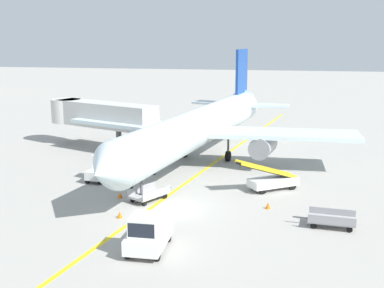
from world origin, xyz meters
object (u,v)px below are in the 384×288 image
(ground_crew_marshaller, at_px, (131,178))
(safety_cone_wingtip_right, at_px, (155,224))
(jet_bridge, at_px, (95,114))
(safety_cone_nose_right, at_px, (268,205))
(baggage_cart_empty_trailing, at_px, (149,194))
(pushback_tug, at_px, (148,234))
(safety_cone_nose_left, at_px, (120,195))
(airliner, at_px, (201,126))
(baggage_cart_loaded, at_px, (331,220))
(baggage_tug_near_wing, at_px, (99,169))
(ground_crew_wing_walker, at_px, (154,164))
(safety_cone_wingtip_left, at_px, (120,215))
(belt_loader_forward_hold, at_px, (272,180))

(ground_crew_marshaller, relative_size, safety_cone_wingtip_right, 3.86)
(safety_cone_wingtip_right, bearing_deg, jet_bridge, 120.83)
(safety_cone_nose_right, bearing_deg, baggage_cart_empty_trailing, 179.66)
(pushback_tug, bearing_deg, safety_cone_nose_left, 118.77)
(airliner, bearing_deg, baggage_cart_loaded, -52.59)
(ground_crew_marshaller, distance_m, safety_cone_wingtip_right, 8.23)
(baggage_tug_near_wing, relative_size, safety_cone_nose_left, 5.68)
(baggage_cart_empty_trailing, height_order, ground_crew_wing_walker, ground_crew_wing_walker)
(ground_crew_marshaller, height_order, safety_cone_nose_left, ground_crew_marshaller)
(jet_bridge, bearing_deg, safety_cone_nose_right, -39.87)
(safety_cone_nose_left, relative_size, safety_cone_wingtip_left, 1.00)
(baggage_cart_loaded, xyz_separation_m, safety_cone_nose_left, (-14.59, 2.73, -0.25))
(pushback_tug, distance_m, safety_cone_wingtip_left, 5.60)
(ground_crew_marshaller, bearing_deg, baggage_cart_empty_trailing, -47.94)
(baggage_cart_empty_trailing, bearing_deg, safety_cone_wingtip_right, -69.38)
(ground_crew_marshaller, bearing_deg, safety_cone_wingtip_left, -78.54)
(belt_loader_forward_hold, distance_m, ground_crew_marshaller, 10.71)
(pushback_tug, distance_m, safety_cone_nose_left, 9.59)
(baggage_cart_empty_trailing, bearing_deg, pushback_tug, -73.90)
(baggage_cart_empty_trailing, xyz_separation_m, safety_cone_wingtip_right, (1.84, -4.89, -0.25))
(safety_cone_wingtip_left, bearing_deg, safety_cone_nose_left, 109.36)
(baggage_tug_near_wing, height_order, safety_cone_nose_left, baggage_tug_near_wing)
(baggage_cart_empty_trailing, distance_m, safety_cone_wingtip_left, 3.88)
(airliner, relative_size, safety_cone_nose_left, 80.09)
(belt_loader_forward_hold, distance_m, ground_crew_wing_walker, 10.21)
(safety_cone_nose_right, bearing_deg, baggage_cart_loaded, -33.00)
(airliner, bearing_deg, safety_cone_wingtip_left, -98.94)
(airliner, height_order, safety_cone_wingtip_right, airliner)
(jet_bridge, bearing_deg, pushback_tug, -61.84)
(baggage_cart_empty_trailing, distance_m, safety_cone_nose_right, 8.41)
(safety_cone_nose_left, height_order, safety_cone_wingtip_right, same)
(ground_crew_marshaller, bearing_deg, pushback_tug, -67.10)
(pushback_tug, relative_size, baggage_tug_near_wing, 1.46)
(baggage_cart_empty_trailing, distance_m, safety_cone_nose_left, 2.23)
(belt_loader_forward_hold, relative_size, ground_crew_wing_walker, 2.82)
(safety_cone_nose_left, bearing_deg, ground_crew_marshaller, 86.65)
(airliner, height_order, baggage_tug_near_wing, airliner)
(ground_crew_wing_walker, xyz_separation_m, safety_cone_wingtip_right, (3.37, -11.49, -0.69))
(baggage_cart_loaded, height_order, safety_cone_nose_right, baggage_cart_loaded)
(baggage_cart_empty_trailing, xyz_separation_m, ground_crew_marshaller, (-2.08, 2.31, 0.44))
(pushback_tug, bearing_deg, airliner, 92.41)
(belt_loader_forward_hold, relative_size, baggage_cart_empty_trailing, 1.29)
(jet_bridge, xyz_separation_m, safety_cone_wingtip_right, (12.28, -20.57, -3.32))
(safety_cone_nose_left, distance_m, safety_cone_wingtip_right, 6.43)
(baggage_tug_near_wing, relative_size, ground_crew_wing_walker, 1.47)
(jet_bridge, xyz_separation_m, safety_cone_nose_left, (8.23, -15.58, -3.32))
(ground_crew_wing_walker, height_order, safety_cone_wingtip_right, ground_crew_wing_walker)
(pushback_tug, relative_size, safety_cone_wingtip_right, 8.27)
(jet_bridge, relative_size, pushback_tug, 3.56)
(belt_loader_forward_hold, bearing_deg, pushback_tug, -115.55)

